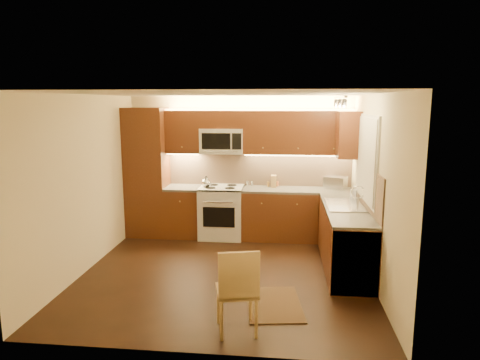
# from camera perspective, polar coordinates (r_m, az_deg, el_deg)

# --- Properties ---
(floor) EXTENTS (4.00, 4.00, 0.01)m
(floor) POSITION_cam_1_polar(r_m,az_deg,el_deg) (6.27, -1.93, -12.19)
(floor) COLOR black
(floor) RESTS_ON ground
(ceiling) EXTENTS (4.00, 4.00, 0.01)m
(ceiling) POSITION_cam_1_polar(r_m,az_deg,el_deg) (5.80, -2.08, 11.29)
(ceiling) COLOR beige
(ceiling) RESTS_ON ground
(wall_back) EXTENTS (4.00, 0.01, 2.50)m
(wall_back) POSITION_cam_1_polar(r_m,az_deg,el_deg) (7.87, 0.02, 1.88)
(wall_back) COLOR beige
(wall_back) RESTS_ON ground
(wall_front) EXTENTS (4.00, 0.01, 2.50)m
(wall_front) POSITION_cam_1_polar(r_m,az_deg,el_deg) (4.00, -6.03, -6.41)
(wall_front) COLOR beige
(wall_front) RESTS_ON ground
(wall_left) EXTENTS (0.01, 4.00, 2.50)m
(wall_left) POSITION_cam_1_polar(r_m,az_deg,el_deg) (6.50, -19.76, -0.50)
(wall_left) COLOR beige
(wall_left) RESTS_ON ground
(wall_right) EXTENTS (0.01, 4.00, 2.50)m
(wall_right) POSITION_cam_1_polar(r_m,az_deg,el_deg) (5.97, 17.36, -1.26)
(wall_right) COLOR beige
(wall_right) RESTS_ON ground
(pantry) EXTENTS (0.70, 0.60, 2.30)m
(pantry) POSITION_cam_1_polar(r_m,az_deg,el_deg) (7.94, -12.14, 0.99)
(pantry) COLOR #45220E
(pantry) RESTS_ON floor
(base_cab_back_left) EXTENTS (0.62, 0.60, 0.86)m
(base_cab_back_left) POSITION_cam_1_polar(r_m,az_deg,el_deg) (7.91, -7.38, -4.23)
(base_cab_back_left) COLOR #45220E
(base_cab_back_left) RESTS_ON floor
(counter_back_left) EXTENTS (0.62, 0.60, 0.04)m
(counter_back_left) POSITION_cam_1_polar(r_m,az_deg,el_deg) (7.81, -7.46, -1.03)
(counter_back_left) COLOR #393734
(counter_back_left) RESTS_ON base_cab_back_left
(base_cab_back_right) EXTENTS (1.92, 0.60, 0.86)m
(base_cab_back_right) POSITION_cam_1_polar(r_m,az_deg,el_deg) (7.70, 7.53, -4.63)
(base_cab_back_right) COLOR #45220E
(base_cab_back_right) RESTS_ON floor
(counter_back_right) EXTENTS (1.92, 0.60, 0.04)m
(counter_back_right) POSITION_cam_1_polar(r_m,az_deg,el_deg) (7.60, 7.61, -1.34)
(counter_back_right) COLOR #393734
(counter_back_right) RESTS_ON base_cab_back_right
(base_cab_right) EXTENTS (0.60, 2.00, 0.86)m
(base_cab_right) POSITION_cam_1_polar(r_m,az_deg,el_deg) (6.51, 13.68, -7.61)
(base_cab_right) COLOR #45220E
(base_cab_right) RESTS_ON floor
(counter_right) EXTENTS (0.60, 2.00, 0.04)m
(counter_right) POSITION_cam_1_polar(r_m,az_deg,el_deg) (6.39, 13.85, -3.76)
(counter_right) COLOR #393734
(counter_right) RESTS_ON base_cab_right
(dishwasher) EXTENTS (0.58, 0.60, 0.84)m
(dishwasher) POSITION_cam_1_polar(r_m,az_deg,el_deg) (5.85, 14.58, -9.70)
(dishwasher) COLOR silver
(dishwasher) RESTS_ON floor
(backsplash_back) EXTENTS (3.30, 0.02, 0.60)m
(backsplash_back) POSITION_cam_1_polar(r_m,az_deg,el_deg) (7.84, 2.56, 1.47)
(backsplash_back) COLOR tan
(backsplash_back) RESTS_ON wall_back
(backsplash_right) EXTENTS (0.02, 2.00, 0.60)m
(backsplash_right) POSITION_cam_1_polar(r_m,az_deg,el_deg) (6.37, 16.56, -0.99)
(backsplash_right) COLOR tan
(backsplash_right) RESTS_ON wall_right
(upper_cab_back_left) EXTENTS (0.62, 0.35, 0.75)m
(upper_cab_back_left) POSITION_cam_1_polar(r_m,az_deg,el_deg) (7.80, -7.41, 6.34)
(upper_cab_back_left) COLOR #45220E
(upper_cab_back_left) RESTS_ON wall_back
(upper_cab_back_right) EXTENTS (1.92, 0.35, 0.75)m
(upper_cab_back_right) POSITION_cam_1_polar(r_m,az_deg,el_deg) (7.59, 7.76, 6.23)
(upper_cab_back_right) COLOR #45220E
(upper_cab_back_right) RESTS_ON wall_back
(upper_cab_bridge) EXTENTS (0.76, 0.35, 0.31)m
(upper_cab_bridge) POSITION_cam_1_polar(r_m,az_deg,el_deg) (7.66, -2.37, 7.99)
(upper_cab_bridge) COLOR #45220E
(upper_cab_bridge) RESTS_ON wall_back
(upper_cab_right_corner) EXTENTS (0.35, 0.50, 0.75)m
(upper_cab_right_corner) POSITION_cam_1_polar(r_m,az_deg,el_deg) (7.23, 14.12, 5.82)
(upper_cab_right_corner) COLOR #45220E
(upper_cab_right_corner) RESTS_ON wall_right
(stove) EXTENTS (0.76, 0.65, 0.92)m
(stove) POSITION_cam_1_polar(r_m,az_deg,el_deg) (7.75, -2.44, -4.23)
(stove) COLOR silver
(stove) RESTS_ON floor
(microwave) EXTENTS (0.76, 0.38, 0.44)m
(microwave) POSITION_cam_1_polar(r_m,az_deg,el_deg) (7.66, -2.37, 5.19)
(microwave) COLOR silver
(microwave) RESTS_ON wall_back
(window_frame) EXTENTS (0.03, 1.44, 1.24)m
(window_frame) POSITION_cam_1_polar(r_m,az_deg,el_deg) (6.45, 16.46, 2.76)
(window_frame) COLOR silver
(window_frame) RESTS_ON wall_right
(window_blinds) EXTENTS (0.02, 1.36, 1.16)m
(window_blinds) POSITION_cam_1_polar(r_m,az_deg,el_deg) (6.45, 16.28, 2.76)
(window_blinds) COLOR silver
(window_blinds) RESTS_ON wall_right
(sink) EXTENTS (0.52, 0.86, 0.15)m
(sink) POSITION_cam_1_polar(r_m,az_deg,el_deg) (6.51, 13.71, -2.64)
(sink) COLOR silver
(sink) RESTS_ON counter_right
(faucet) EXTENTS (0.20, 0.04, 0.30)m
(faucet) POSITION_cam_1_polar(r_m,az_deg,el_deg) (6.52, 15.31, -2.01)
(faucet) COLOR silver
(faucet) RESTS_ON counter_right
(track_light_bar) EXTENTS (0.04, 1.20, 0.03)m
(track_light_bar) POSITION_cam_1_polar(r_m,az_deg,el_deg) (6.19, 13.08, 10.60)
(track_light_bar) COLOR silver
(track_light_bar) RESTS_ON ceiling
(kettle) EXTENTS (0.20, 0.20, 0.20)m
(kettle) POSITION_cam_1_polar(r_m,az_deg,el_deg) (7.60, -4.51, -0.20)
(kettle) COLOR silver
(kettle) RESTS_ON stove
(toaster_oven) EXTENTS (0.44, 0.39, 0.21)m
(toaster_oven) POSITION_cam_1_polar(r_m,az_deg,el_deg) (7.73, 12.49, -0.34)
(toaster_oven) COLOR silver
(toaster_oven) RESTS_ON counter_back_right
(knife_block) EXTENTS (0.10, 0.16, 0.21)m
(knife_block) POSITION_cam_1_polar(r_m,az_deg,el_deg) (7.72, 4.47, -0.15)
(knife_block) COLOR #A28349
(knife_block) RESTS_ON counter_back_right
(spice_jar_a) EXTENTS (0.06, 0.06, 0.09)m
(spice_jar_a) POSITION_cam_1_polar(r_m,az_deg,el_deg) (7.85, 0.99, -0.41)
(spice_jar_a) COLOR silver
(spice_jar_a) RESTS_ON counter_back_right
(spice_jar_b) EXTENTS (0.05, 0.05, 0.09)m
(spice_jar_b) POSITION_cam_1_polar(r_m,az_deg,el_deg) (7.76, 3.75, -0.54)
(spice_jar_b) COLOR olive
(spice_jar_b) RESTS_ON counter_back_right
(spice_jar_c) EXTENTS (0.05, 0.05, 0.10)m
(spice_jar_c) POSITION_cam_1_polar(r_m,az_deg,el_deg) (7.77, 1.62, -0.49)
(spice_jar_c) COLOR silver
(spice_jar_c) RESTS_ON counter_back_right
(spice_jar_d) EXTENTS (0.05, 0.05, 0.09)m
(spice_jar_d) POSITION_cam_1_polar(r_m,az_deg,el_deg) (7.82, 4.96, -0.48)
(spice_jar_d) COLOR #A65A31
(spice_jar_d) RESTS_ON counter_back_right
(soap_bottle) EXTENTS (0.12, 0.12, 0.21)m
(soap_bottle) POSITION_cam_1_polar(r_m,az_deg,el_deg) (7.01, 14.78, -1.52)
(soap_bottle) COLOR silver
(soap_bottle) RESTS_ON counter_right
(rug) EXTENTS (0.75, 1.03, 0.01)m
(rug) POSITION_cam_1_polar(r_m,az_deg,el_deg) (5.40, 4.51, -16.01)
(rug) COLOR black
(rug) RESTS_ON floor
(dining_chair) EXTENTS (0.50, 0.50, 0.94)m
(dining_chair) POSITION_cam_1_polar(r_m,az_deg,el_deg) (4.65, -0.44, -14.18)
(dining_chair) COLOR #A28349
(dining_chair) RESTS_ON floor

